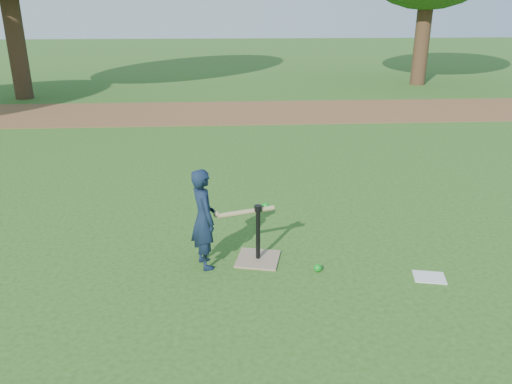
{
  "coord_description": "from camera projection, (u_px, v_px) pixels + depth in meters",
  "views": [
    {
      "loc": [
        -0.27,
        -5.04,
        2.49
      ],
      "look_at": [
        0.07,
        -0.09,
        0.65
      ],
      "focal_mm": 35.0,
      "sensor_mm": 36.0,
      "label": 1
    }
  ],
  "objects": [
    {
      "name": "dirt_strip",
      "position": [
        232.0,
        112.0,
        12.61
      ],
      "size": [
        24.0,
        3.0,
        0.01
      ],
      "primitive_type": "cube",
      "color": "brown",
      "rests_on": "ground"
    },
    {
      "name": "swing_action",
      "position": [
        247.0,
        211.0,
        5.03
      ],
      "size": [
        0.63,
        0.27,
        0.08
      ],
      "color": "tan",
      "rests_on": "ground"
    },
    {
      "name": "ground",
      "position": [
        249.0,
        244.0,
        5.59
      ],
      "size": [
        80.0,
        80.0,
        0.0
      ],
      "primitive_type": "plane",
      "color": "#285116",
      "rests_on": "ground"
    },
    {
      "name": "clipboard",
      "position": [
        429.0,
        277.0,
        4.89
      ],
      "size": [
        0.34,
        0.29,
        0.01
      ],
      "primitive_type": "cube",
      "rotation": [
        0.0,
        0.0,
        -0.22
      ],
      "color": "silver",
      "rests_on": "ground"
    },
    {
      "name": "batting_tee",
      "position": [
        258.0,
        250.0,
        5.2
      ],
      "size": [
        0.52,
        0.52,
        0.61
      ],
      "color": "#94775E",
      "rests_on": "ground"
    },
    {
      "name": "wiffle_ball_ground",
      "position": [
        318.0,
        268.0,
        4.99
      ],
      "size": [
        0.08,
        0.08,
        0.08
      ],
      "primitive_type": "sphere",
      "color": "#0C8A1A",
      "rests_on": "ground"
    },
    {
      "name": "child",
      "position": [
        204.0,
        219.0,
        4.95
      ],
      "size": [
        0.36,
        0.44,
        1.04
      ],
      "primitive_type": "imported",
      "rotation": [
        0.0,
        0.0,
        1.92
      ],
      "color": "#101D32",
      "rests_on": "ground"
    }
  ]
}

